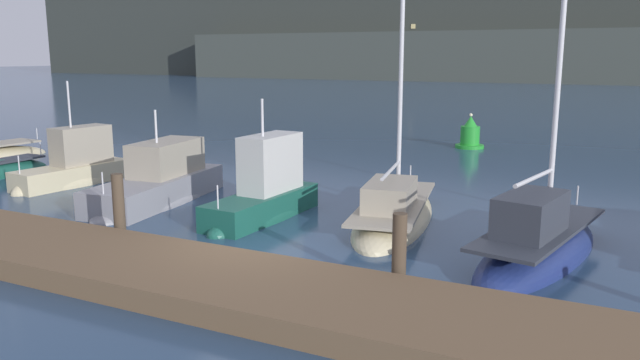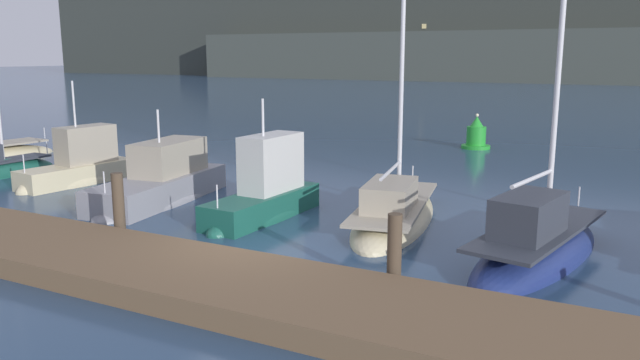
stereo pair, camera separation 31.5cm
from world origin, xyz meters
name	(u,v)px [view 2 (the right image)]	position (x,y,z in m)	size (l,w,h in m)	color
ground_plane	(247,261)	(0.00, 0.00, 0.00)	(400.00, 400.00, 0.00)	navy
dock	(193,277)	(0.00, -1.89, 0.23)	(42.68, 2.80, 0.45)	brown
mooring_pile_2	(119,208)	(-3.56, -0.24, 0.85)	(0.28, 0.28, 1.71)	#4C3D2D
mooring_pile_3	(394,253)	(3.56, -0.24, 0.78)	(0.28, 0.28, 1.55)	#4C3D2D
motorboat_berth_3	(79,174)	(-10.08, 4.32, 0.32)	(1.92, 4.68, 4.28)	beige
motorboat_berth_4	(161,189)	(-5.65, 3.60, 0.35)	(2.58, 6.13, 3.32)	gray
motorboat_berth_5	(265,202)	(-1.67, 3.37, 0.43)	(1.58, 4.66, 3.88)	#195647
sailboat_berth_6	(394,216)	(1.71, 4.65, 0.14)	(3.10, 6.92, 8.88)	beige
sailboat_berth_7	(537,252)	(5.70, 3.02, 0.19)	(2.91, 6.31, 9.97)	navy
channel_buoy	(476,136)	(0.40, 19.20, 0.60)	(1.38, 1.38, 1.69)	green
hillside_backdrop	(603,27)	(0.15, 104.30, 8.88)	(240.00, 23.00, 19.28)	#333833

